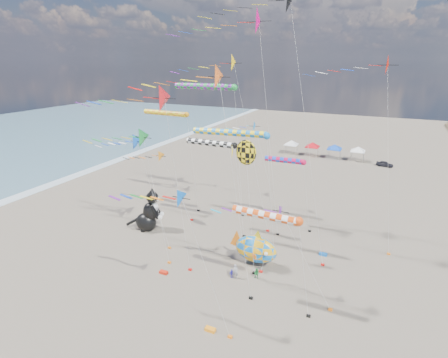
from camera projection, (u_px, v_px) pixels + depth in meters
ground at (183, 324)px, 30.18m from camera, size 260.00×260.00×0.00m
delta_kite_0 at (146, 100)px, 33.60m from camera, size 14.68×2.86×19.60m
delta_kite_1 at (273, 215)px, 31.29m from camera, size 11.04×1.67×9.66m
delta_kite_2 at (166, 196)px, 27.03m from camera, size 10.80×1.64×12.89m
delta_kite_3 at (259, 22)px, 38.38m from camera, size 14.82×3.23×27.37m
delta_kite_4 at (245, 128)px, 49.35m from camera, size 10.52×1.82×13.62m
delta_kite_5 at (137, 143)px, 39.43m from camera, size 8.89×1.96×13.98m
delta_kite_6 at (211, 80)px, 28.29m from camera, size 11.20×2.12×21.49m
delta_kite_7 at (135, 142)px, 36.00m from camera, size 10.58×2.31×15.02m
delta_kite_8 at (158, 158)px, 48.71m from camera, size 10.61×1.78×9.79m
delta_kite_9 at (376, 67)px, 35.63m from camera, size 11.55×2.33×22.30m
delta_kite_11 at (232, 65)px, 41.62m from camera, size 12.60×2.22×22.39m
windsock_0 at (213, 144)px, 42.74m from camera, size 8.18×0.78×12.26m
windsock_1 at (167, 114)px, 49.66m from camera, size 8.81×0.75×14.72m
windsock_2 at (207, 87)px, 47.19m from camera, size 10.52×0.87×18.55m
windsock_3 at (233, 133)px, 38.36m from camera, size 10.36×0.76×14.35m
windsock_4 at (269, 216)px, 29.60m from camera, size 7.49×0.78×9.45m
windsock_5 at (287, 161)px, 44.57m from camera, size 6.66×0.74×9.76m
angelfish_kite at (244, 153)px, 35.64m from camera, size 3.74×3.02×13.95m
cat_inflatable at (147, 210)px, 45.79m from camera, size 4.79×3.62×5.80m
fish_inflatable at (255, 249)px, 38.03m from camera, size 6.31×3.14×4.42m
person_adult at (235, 272)px, 36.08m from camera, size 0.72×0.63×1.65m
child_green at (257, 274)px, 36.16m from camera, size 0.61×0.49×1.21m
child_blue at (232, 273)px, 36.36m from camera, size 0.48×0.63×0.99m
kite_bag_0 at (323, 254)px, 40.60m from camera, size 0.90×0.44×0.30m
kite_bag_1 at (210, 330)px, 29.30m from camera, size 0.90×0.44×0.30m
kite_bag_2 at (164, 272)px, 37.13m from camera, size 0.90×0.44×0.30m
tent_row at (324, 144)px, 80.07m from camera, size 19.20×4.20×3.80m
parked_car at (385, 164)px, 73.94m from camera, size 3.59×2.04×1.15m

